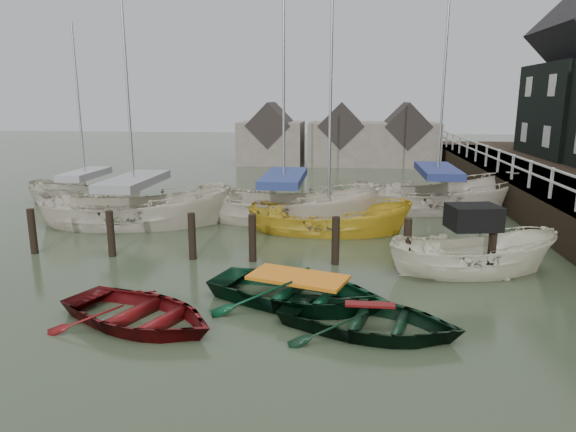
# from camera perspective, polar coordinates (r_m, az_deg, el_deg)

# --- Properties ---
(ground) EXTENTS (120.00, 120.00, 0.00)m
(ground) POSITION_cam_1_polar(r_m,az_deg,el_deg) (12.14, -0.87, -9.59)
(ground) COLOR #303D27
(ground) RESTS_ON ground
(pier) EXTENTS (3.04, 32.00, 2.70)m
(pier) POSITION_cam_1_polar(r_m,az_deg,el_deg) (22.93, 26.92, 1.63)
(pier) COLOR black
(pier) RESTS_ON ground
(mooring_pilings) EXTENTS (13.72, 0.22, 1.80)m
(mooring_pilings) POSITION_cam_1_polar(r_m,az_deg,el_deg) (14.94, -3.64, -3.22)
(mooring_pilings) COLOR black
(mooring_pilings) RESTS_ON ground
(far_sheds) EXTENTS (14.00, 4.08, 4.39)m
(far_sheds) POSITION_cam_1_polar(r_m,az_deg,el_deg) (37.22, 5.64, 8.59)
(far_sheds) COLOR #665B51
(far_sheds) RESTS_ON ground
(rowboat_red) EXTENTS (4.48, 3.92, 0.77)m
(rowboat_red) POSITION_cam_1_polar(r_m,az_deg,el_deg) (11.50, -16.16, -11.46)
(rowboat_red) COLOR #590C0E
(rowboat_red) RESTS_ON ground
(rowboat_green) EXTENTS (4.99, 4.19, 0.88)m
(rowboat_green) POSITION_cam_1_polar(r_m,az_deg,el_deg) (12.10, 1.10, -9.66)
(rowboat_green) COLOR black
(rowboat_green) RESTS_ON ground
(rowboat_dkgreen) EXTENTS (4.33, 3.58, 0.78)m
(rowboat_dkgreen) POSITION_cam_1_polar(r_m,az_deg,el_deg) (10.90, 8.98, -12.49)
(rowboat_dkgreen) COLOR black
(rowboat_dkgreen) RESTS_ON ground
(motorboat) EXTENTS (4.85, 2.58, 2.74)m
(motorboat) POSITION_cam_1_polar(r_m,az_deg,el_deg) (14.87, 19.64, -5.72)
(motorboat) COLOR beige
(motorboat) RESTS_ON ground
(sailboat_a) EXTENTS (7.55, 3.77, 11.56)m
(sailboat_a) POSITION_cam_1_polar(r_m,az_deg,el_deg) (20.19, -16.48, -0.74)
(sailboat_a) COLOR beige
(sailboat_a) RESTS_ON ground
(sailboat_b) EXTENTS (7.70, 3.80, 11.61)m
(sailboat_b) POSITION_cam_1_polar(r_m,az_deg,el_deg) (19.95, -0.45, -0.36)
(sailboat_b) COLOR beige
(sailboat_b) RESTS_ON ground
(sailboat_c) EXTENTS (5.85, 2.34, 10.96)m
(sailboat_c) POSITION_cam_1_polar(r_m,az_deg,el_deg) (18.38, 4.48, -1.70)
(sailboat_c) COLOR gold
(sailboat_c) RESTS_ON ground
(sailboat_d) EXTENTS (7.77, 4.16, 11.45)m
(sailboat_d) POSITION_cam_1_polar(r_m,az_deg,el_deg) (22.74, 16.06, 0.79)
(sailboat_d) COLOR beige
(sailboat_d) RESTS_ON ground
(sailboat_e) EXTENTS (5.76, 2.43, 8.94)m
(sailboat_e) POSITION_cam_1_polar(r_m,az_deg,el_deg) (25.12, -21.40, 1.52)
(sailboat_e) COLOR #B9B39E
(sailboat_e) RESTS_ON ground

